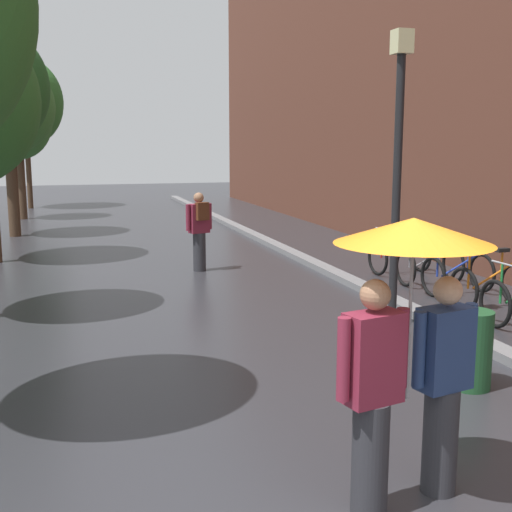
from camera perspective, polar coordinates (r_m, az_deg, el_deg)
kerb_strip at (r=14.37m, az=4.47°, el=-0.36°), size 0.30×36.00×0.12m
street_tree_3 at (r=19.54m, az=-21.03°, el=12.09°), size 2.56×2.56×4.91m
street_tree_4 at (r=23.98m, az=-20.23°, el=11.12°), size 2.28×2.28×4.75m
street_tree_5 at (r=28.02m, az=-19.69°, el=12.62°), size 2.99×2.99×5.99m
parked_bicycle_3 at (r=10.99m, az=19.90°, el=-2.42°), size 1.13×0.77×0.96m
parked_bicycle_4 at (r=11.79m, az=17.34°, el=-1.47°), size 1.12×0.77×0.96m
parked_bicycle_5 at (r=12.48m, az=15.05°, el=-0.75°), size 1.09×0.72×0.96m
parked_bicycle_6 at (r=13.41m, az=12.52°, el=0.08°), size 1.14×0.79×0.96m
couple_under_umbrella at (r=4.68m, az=13.44°, el=-5.46°), size 1.23×1.10×2.10m
street_lamp_post at (r=9.31m, az=12.37°, el=8.51°), size 0.24×0.24×4.11m
litter_bin at (r=7.37m, az=18.40°, el=-7.81°), size 0.44×0.44×0.85m
pedestrian_walking_midground at (r=13.33m, az=-5.00°, el=2.35°), size 0.57×0.40×1.62m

